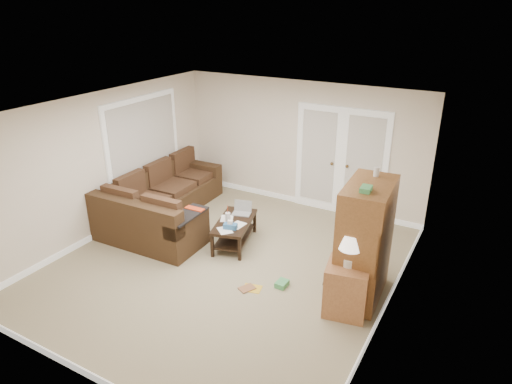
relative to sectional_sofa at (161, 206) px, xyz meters
The scene contains 17 objects.
floor 2.00m from the sectional_sofa, 19.46° to the right, with size 5.50×5.50×0.00m, color tan.
ceiling 2.92m from the sectional_sofa, 19.46° to the right, with size 5.00×5.50×0.02m, color white.
wall_left 1.29m from the sectional_sofa, 134.44° to the right, with size 0.02×5.50×2.50m, color white.
wall_right 4.50m from the sectional_sofa, ahead, with size 0.02×5.50×2.50m, color white.
wall_back 2.94m from the sectional_sofa, 48.44° to the left, with size 5.00×0.02×2.50m, color white.
wall_front 3.98m from the sectional_sofa, 61.41° to the right, with size 5.00×0.02×2.50m, color white.
baseboards 1.99m from the sectional_sofa, 19.46° to the right, with size 5.00×5.50×0.10m, color white, non-canonical shape.
french_doors 3.47m from the sectional_sofa, 37.26° to the left, with size 1.80×0.05×2.13m.
window_left 1.39m from the sectional_sofa, 150.48° to the left, with size 0.05×1.92×1.42m.
sectional_sofa is the anchor object (origin of this frame).
coffee_table 1.62m from the sectional_sofa, ahead, with size 0.81×1.18×0.74m.
tv_armoire 3.99m from the sectional_sofa, ahead, with size 0.65×1.09×1.82m.
side_cabinet 3.98m from the sectional_sofa, 12.43° to the right, with size 0.64×0.64×1.16m.
space_heater 3.82m from the sectional_sofa, 24.19° to the left, with size 0.11×0.09×0.27m, color silver.
floor_magazine 2.76m from the sectional_sofa, 22.05° to the right, with size 0.27×0.21×0.01m, color gold.
floor_greenbox 3.00m from the sectional_sofa, 14.77° to the right, with size 0.15×0.20×0.08m, color #469B59.
floor_book 2.63m from the sectional_sofa, 23.31° to the right, with size 0.17×0.23×0.02m, color brown.
Camera 1 is at (3.45, -5.20, 3.89)m, focal length 32.00 mm.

